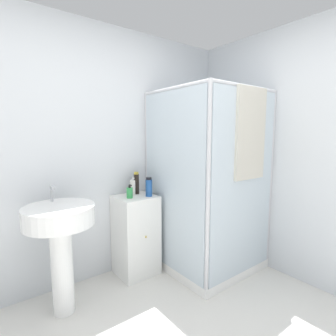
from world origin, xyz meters
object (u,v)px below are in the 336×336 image
object	(u,v)px
shampoo_bottle_tall_black	(136,183)
shampoo_bottle_blue	(149,187)
lotion_bottle_white	(133,188)
soap_dispenser	(130,193)
sink	(60,233)

from	to	relation	value
shampoo_bottle_tall_black	shampoo_bottle_blue	size ratio (longest dim) A/B	1.19
shampoo_bottle_blue	lotion_bottle_white	bearing A→B (deg)	126.69
soap_dispenser	lotion_bottle_white	world-z (taller)	lotion_bottle_white
sink	lotion_bottle_white	size ratio (longest dim) A/B	5.51
soap_dispenser	lotion_bottle_white	bearing A→B (deg)	45.61
sink	shampoo_bottle_blue	bearing A→B (deg)	5.15
shampoo_bottle_blue	lotion_bottle_white	distance (m)	0.18
shampoo_bottle_tall_black	sink	bearing A→B (deg)	-163.41
sink	lotion_bottle_white	xyz separation A→B (m)	(0.79, 0.22, 0.23)
shampoo_bottle_blue	lotion_bottle_white	size ratio (longest dim) A/B	1.05
soap_dispenser	sink	bearing A→B (deg)	-169.08
shampoo_bottle_tall_black	soap_dispenser	bearing A→B (deg)	-141.43
shampoo_bottle_tall_black	lotion_bottle_white	world-z (taller)	shampoo_bottle_tall_black
sink	shampoo_bottle_tall_black	xyz separation A→B (m)	(0.85, 0.25, 0.26)
sink	shampoo_bottle_tall_black	size ratio (longest dim) A/B	4.43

